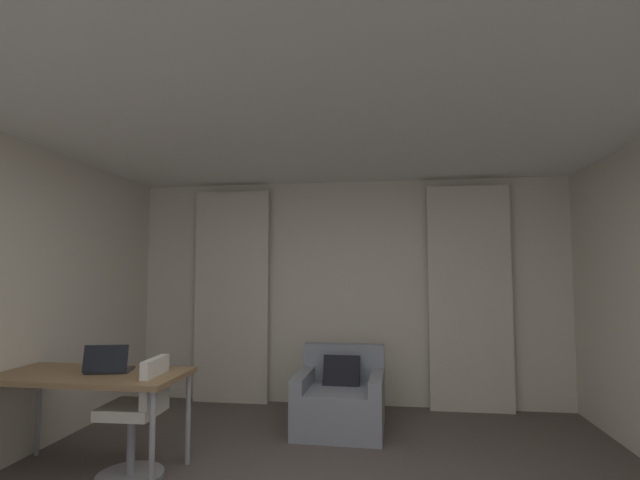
{
  "coord_description": "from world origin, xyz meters",
  "views": [
    {
      "loc": [
        0.44,
        -2.47,
        1.5
      ],
      "look_at": [
        -0.11,
        1.48,
        1.8
      ],
      "focal_mm": 26.06,
      "sensor_mm": 36.0,
      "label": 1
    }
  ],
  "objects_px": {
    "armchair": "(341,401)",
    "desk_chair": "(137,424)",
    "desk": "(91,381)",
    "laptop": "(109,366)"
  },
  "relations": [
    {
      "from": "desk_chair",
      "to": "laptop",
      "type": "distance_m",
      "value": 0.49
    },
    {
      "from": "desk",
      "to": "armchair",
      "type": "bearing_deg",
      "value": 35.38
    },
    {
      "from": "armchair",
      "to": "laptop",
      "type": "height_order",
      "value": "laptop"
    },
    {
      "from": "desk",
      "to": "laptop",
      "type": "height_order",
      "value": "laptop"
    },
    {
      "from": "laptop",
      "to": "armchair",
      "type": "bearing_deg",
      "value": 36.61
    },
    {
      "from": "desk_chair",
      "to": "armchair",
      "type": "bearing_deg",
      "value": 42.88
    },
    {
      "from": "desk",
      "to": "desk_chair",
      "type": "bearing_deg",
      "value": -3.15
    },
    {
      "from": "desk",
      "to": "laptop",
      "type": "distance_m",
      "value": 0.16
    },
    {
      "from": "armchair",
      "to": "desk_chair",
      "type": "distance_m",
      "value": 1.9
    },
    {
      "from": "desk",
      "to": "laptop",
      "type": "relative_size",
      "value": 3.82
    }
  ]
}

